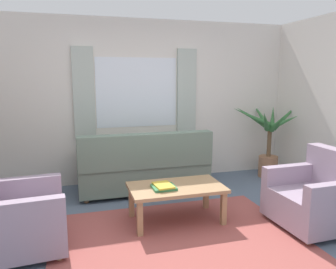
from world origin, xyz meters
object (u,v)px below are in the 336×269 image
at_px(armchair_left, 14,217).
at_px(book_stack_on_table, 164,187).
at_px(couch, 144,167).
at_px(coffee_table, 176,190).
at_px(armchair_right, 317,197).
at_px(potted_plant, 268,139).

distance_m(armchair_left, book_stack_on_table, 1.57).
xyz_separation_m(couch, coffee_table, (0.15, -1.13, 0.01)).
distance_m(armchair_right, coffee_table, 1.61).
bearing_deg(armchair_left, armchair_right, -100.91).
distance_m(armchair_right, book_stack_on_table, 1.75).
height_order(armchair_right, coffee_table, armchair_right).
relative_size(couch, potted_plant, 1.42).
distance_m(armchair_right, potted_plant, 1.96).
bearing_deg(armchair_right, coffee_table, -112.49).
bearing_deg(potted_plant, armchair_right, -106.31).
bearing_deg(armchair_right, couch, -137.60).
xyz_separation_m(couch, armchair_left, (-1.57, -1.35, -0.01)).
relative_size(coffee_table, book_stack_on_table, 3.80).
xyz_separation_m(couch, book_stack_on_table, (-0.02, -1.19, 0.09)).
height_order(armchair_right, potted_plant, potted_plant).
bearing_deg(armchair_left, couch, -54.00).
xyz_separation_m(coffee_table, potted_plant, (2.05, 1.29, 0.26)).
height_order(armchair_left, potted_plant, potted_plant).
bearing_deg(couch, coffee_table, 97.53).
height_order(armchair_left, armchair_right, same).
distance_m(armchair_left, coffee_table, 1.74).
xyz_separation_m(armchair_right, book_stack_on_table, (-1.67, 0.52, 0.11)).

